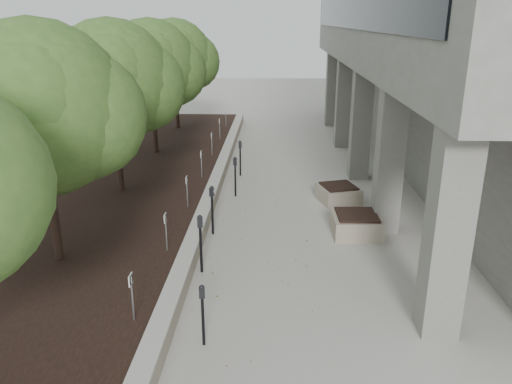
# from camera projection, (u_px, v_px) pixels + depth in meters

# --- Properties ---
(ground) EXTENTS (90.00, 90.00, 0.00)m
(ground) POSITION_uv_depth(u_px,v_px,m) (259.00, 358.00, 8.98)
(ground) COLOR #AFAAA1
(ground) RESTS_ON ground
(retaining_wall) EXTENTS (0.39, 26.00, 0.50)m
(retaining_wall) POSITION_uv_depth(u_px,v_px,m) (215.00, 186.00, 17.46)
(retaining_wall) COLOR tan
(retaining_wall) RESTS_ON ground
(planting_bed) EXTENTS (7.00, 26.00, 0.40)m
(planting_bed) POSITION_uv_depth(u_px,v_px,m) (111.00, 186.00, 17.62)
(planting_bed) COLOR black
(planting_bed) RESTS_ON ground
(crabapple_tree_2) EXTENTS (4.60, 4.00, 5.44)m
(crabapple_tree_2) POSITION_uv_depth(u_px,v_px,m) (44.00, 145.00, 10.97)
(crabapple_tree_2) COLOR #365A22
(crabapple_tree_2) RESTS_ON planting_bed
(crabapple_tree_3) EXTENTS (4.60, 4.00, 5.44)m
(crabapple_tree_3) POSITION_uv_depth(u_px,v_px,m) (114.00, 107.00, 15.69)
(crabapple_tree_3) COLOR #365A22
(crabapple_tree_3) RESTS_ON planting_bed
(crabapple_tree_4) EXTENTS (4.60, 4.00, 5.44)m
(crabapple_tree_4) POSITION_uv_depth(u_px,v_px,m) (152.00, 87.00, 20.42)
(crabapple_tree_4) COLOR #365A22
(crabapple_tree_4) RESTS_ON planting_bed
(crabapple_tree_5) EXTENTS (4.60, 4.00, 5.44)m
(crabapple_tree_5) POSITION_uv_depth(u_px,v_px,m) (175.00, 74.00, 25.14)
(crabapple_tree_5) COLOR #365A22
(crabapple_tree_5) RESTS_ON planting_bed
(parking_sign_2) EXTENTS (0.04, 0.22, 0.96)m
(parking_sign_2) POSITION_uv_depth(u_px,v_px,m) (132.00, 298.00, 9.25)
(parking_sign_2) COLOR black
(parking_sign_2) RESTS_ON planting_bed
(parking_sign_3) EXTENTS (0.04, 0.22, 0.96)m
(parking_sign_3) POSITION_uv_depth(u_px,v_px,m) (166.00, 232.00, 12.08)
(parking_sign_3) COLOR black
(parking_sign_3) RESTS_ON planting_bed
(parking_sign_4) EXTENTS (0.04, 0.22, 0.96)m
(parking_sign_4) POSITION_uv_depth(u_px,v_px,m) (187.00, 192.00, 14.92)
(parking_sign_4) COLOR black
(parking_sign_4) RESTS_ON planting_bed
(parking_sign_5) EXTENTS (0.04, 0.22, 0.96)m
(parking_sign_5) POSITION_uv_depth(u_px,v_px,m) (201.00, 164.00, 17.75)
(parking_sign_5) COLOR black
(parking_sign_5) RESTS_ON planting_bed
(parking_sign_6) EXTENTS (0.04, 0.22, 0.96)m
(parking_sign_6) POSITION_uv_depth(u_px,v_px,m) (212.00, 144.00, 20.58)
(parking_sign_6) COLOR black
(parking_sign_6) RESTS_ON planting_bed
(parking_sign_7) EXTENTS (0.04, 0.22, 0.96)m
(parking_sign_7) POSITION_uv_depth(u_px,v_px,m) (220.00, 129.00, 23.42)
(parking_sign_7) COLOR black
(parking_sign_7) RESTS_ON planting_bed
(parking_sign_8) EXTENTS (0.04, 0.22, 0.96)m
(parking_sign_8) POSITION_uv_depth(u_px,v_px,m) (226.00, 117.00, 26.25)
(parking_sign_8) COLOR black
(parking_sign_8) RESTS_ON planting_bed
(parking_meter_1) EXTENTS (0.14, 0.11, 1.25)m
(parking_meter_1) POSITION_uv_depth(u_px,v_px,m) (203.00, 315.00, 9.14)
(parking_meter_1) COLOR black
(parking_meter_1) RESTS_ON ground
(parking_meter_2) EXTENTS (0.16, 0.13, 1.47)m
(parking_meter_2) POSITION_uv_depth(u_px,v_px,m) (201.00, 244.00, 11.80)
(parking_meter_2) COLOR black
(parking_meter_2) RESTS_ON ground
(parking_meter_3) EXTENTS (0.16, 0.13, 1.43)m
(parking_meter_3) POSITION_uv_depth(u_px,v_px,m) (212.00, 210.00, 13.92)
(parking_meter_3) COLOR black
(parking_meter_3) RESTS_ON ground
(parking_meter_4) EXTENTS (0.15, 0.12, 1.39)m
(parking_meter_4) POSITION_uv_depth(u_px,v_px,m) (235.00, 177.00, 16.94)
(parking_meter_4) COLOR black
(parking_meter_4) RESTS_ON ground
(parking_meter_5) EXTENTS (0.15, 0.12, 1.39)m
(parking_meter_5) POSITION_uv_depth(u_px,v_px,m) (240.00, 158.00, 19.21)
(parking_meter_5) COLOR black
(parking_meter_5) RESTS_ON ground
(planter_front) EXTENTS (1.36, 1.36, 0.62)m
(planter_front) POSITION_uv_depth(u_px,v_px,m) (356.00, 224.00, 14.04)
(planter_front) COLOR tan
(planter_front) RESTS_ON ground
(planter_back) EXTENTS (1.51, 1.51, 0.57)m
(planter_back) POSITION_uv_depth(u_px,v_px,m) (338.00, 193.00, 16.61)
(planter_back) COLOR tan
(planter_back) RESTS_ON ground
(berry_scatter) EXTENTS (3.30, 14.10, 0.02)m
(berry_scatter) POSITION_uv_depth(u_px,v_px,m) (261.00, 241.00, 13.70)
(berry_scatter) COLOR maroon
(berry_scatter) RESTS_ON ground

